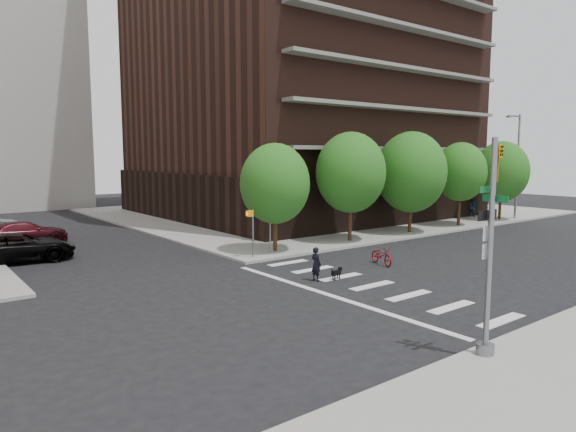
# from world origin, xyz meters

# --- Properties ---
(ground) EXTENTS (120.00, 120.00, 0.00)m
(ground) POSITION_xyz_m (0.00, 0.00, 0.00)
(ground) COLOR black
(ground) RESTS_ON ground
(sidewalk_ne) EXTENTS (39.00, 33.00, 0.15)m
(sidewalk_ne) POSITION_xyz_m (20.50, 23.50, 0.07)
(sidewalk_ne) COLOR gray
(sidewalk_ne) RESTS_ON ground
(crosswalk) EXTENTS (3.85, 13.00, 0.01)m
(crosswalk) POSITION_xyz_m (2.21, -0.00, 0.01)
(crosswalk) COLOR silver
(crosswalk) RESTS_ON ground
(tree_a) EXTENTS (4.00, 4.00, 5.90)m
(tree_a) POSITION_xyz_m (4.00, 8.50, 4.04)
(tree_a) COLOR #301E11
(tree_a) RESTS_ON sidewalk_ne
(tree_b) EXTENTS (4.50, 4.50, 6.65)m
(tree_b) POSITION_xyz_m (10.00, 8.50, 4.54)
(tree_b) COLOR #301E11
(tree_b) RESTS_ON sidewalk_ne
(tree_c) EXTENTS (5.00, 5.00, 6.80)m
(tree_c) POSITION_xyz_m (16.00, 8.50, 4.45)
(tree_c) COLOR #301E11
(tree_c) RESTS_ON sidewalk_ne
(tree_d) EXTENTS (4.00, 4.00, 6.20)m
(tree_d) POSITION_xyz_m (22.00, 8.50, 4.34)
(tree_d) COLOR #301E11
(tree_d) RESTS_ON sidewalk_ne
(tree_e) EXTENTS (4.50, 4.50, 6.35)m
(tree_e) POSITION_xyz_m (28.00, 8.50, 4.25)
(tree_e) COLOR #301E11
(tree_e) RESTS_ON sidewalk_ne
(traffic_signal) EXTENTS (0.90, 0.75, 6.00)m
(traffic_signal) POSITION_xyz_m (-0.47, -7.49, 2.70)
(traffic_signal) COLOR slate
(traffic_signal) RESTS_ON sidewalk_s
(pedestrian_signal) EXTENTS (2.18, 0.67, 2.60)m
(pedestrian_signal) POSITION_xyz_m (2.32, 7.92, 1.85)
(pedestrian_signal) COLOR slate
(pedestrian_signal) RESTS_ON sidewalk_ne
(streetlamp) EXTENTS (2.14, 0.22, 9.00)m
(streetlamp) POSITION_xyz_m (29.82, 8.20, 5.29)
(streetlamp) COLOR slate
(streetlamp) RESTS_ON sidewalk_ne
(parked_car_black) EXTENTS (3.19, 5.91, 1.58)m
(parked_car_black) POSITION_xyz_m (-8.20, 14.94, 0.79)
(parked_car_black) COLOR black
(parked_car_black) RESTS_ON ground
(parked_car_maroon) EXTENTS (2.05, 4.96, 1.43)m
(parked_car_maroon) POSITION_xyz_m (-6.62, 21.06, 0.72)
(parked_car_maroon) COLOR #441119
(parked_car_maroon) RESTS_ON ground
(scooter) EXTENTS (1.12, 1.95, 0.97)m
(scooter) POSITION_xyz_m (6.62, 2.72, 0.49)
(scooter) COLOR maroon
(scooter) RESTS_ON ground
(dog_walker) EXTENTS (0.58, 0.39, 1.55)m
(dog_walker) POSITION_xyz_m (1.66, 2.19, 0.78)
(dog_walker) COLOR black
(dog_walker) RESTS_ON ground
(dog) EXTENTS (0.64, 0.24, 0.53)m
(dog) POSITION_xyz_m (2.56, 1.79, 0.33)
(dog) COLOR black
(dog) RESTS_ON ground
(pedestrian_far) EXTENTS (0.93, 0.83, 1.57)m
(pedestrian_far) POSITION_xyz_m (27.92, 11.00, 0.94)
(pedestrian_far) COLOR navy
(pedestrian_far) RESTS_ON sidewalk_ne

